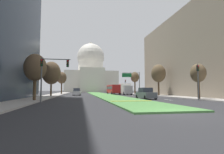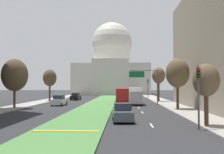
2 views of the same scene
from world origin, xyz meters
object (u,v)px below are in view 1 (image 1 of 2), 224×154
at_px(sedan_distant, 78,91).
at_px(box_truck_delivery, 125,89).
at_px(capitol_building, 91,73).
at_px(sedan_lead_stopped, 146,94).
at_px(street_tree_left_mid, 51,73).
at_px(street_tree_left_far, 62,78).
at_px(street_tree_right_mid, 158,73).
at_px(street_tree_left_near, 35,68).
at_px(sedan_far_horizon, 109,91).
at_px(sedan_midblock, 77,92).
at_px(city_bus, 113,89).
at_px(street_tree_right_near, 198,73).
at_px(traffic_light_near_right, 198,77).
at_px(traffic_light_near_left, 49,70).
at_px(traffic_light_far_right, 125,85).
at_px(sedan_very_far, 84,91).
at_px(overhead_guide_sign, 133,79).
at_px(street_tree_right_far, 135,77).

height_order(sedan_distant, box_truck_delivery, box_truck_delivery).
xyz_separation_m(capitol_building, sedan_lead_stopped, (4.28, -79.19, -10.45)).
distance_m(street_tree_left_mid, street_tree_left_far, 17.72).
xyz_separation_m(street_tree_right_mid, street_tree_left_far, (-24.46, 18.66, -0.18)).
distance_m(street_tree_left_near, sedan_far_horizon, 56.74).
bearing_deg(street_tree_left_mid, street_tree_left_far, 88.56).
xyz_separation_m(sedan_midblock, city_bus, (11.25, 8.99, 0.91)).
bearing_deg(street_tree_left_near, street_tree_right_near, -2.48).
distance_m(traffic_light_near_right, sedan_far_horizon, 55.96).
height_order(traffic_light_near_left, sedan_distant, traffic_light_near_left).
relative_size(traffic_light_far_right, sedan_very_far, 1.19).
bearing_deg(street_tree_left_mid, capitol_building, 79.24).
distance_m(traffic_light_near_left, street_tree_left_mid, 19.76).
bearing_deg(sedan_distant, box_truck_delivery, -46.26).
bearing_deg(city_bus, capitol_building, 94.86).
relative_size(street_tree_left_far, sedan_far_horizon, 1.56).
height_order(traffic_light_near_left, street_tree_left_near, street_tree_left_near).
height_order(street_tree_right_mid, sedan_very_far, street_tree_right_mid).
relative_size(traffic_light_far_right, overhead_guide_sign, 0.80).
relative_size(capitol_building, sedan_lead_stopped, 7.14).
bearing_deg(street_tree_left_mid, box_truck_delivery, 23.81).
bearing_deg(street_tree_right_far, traffic_light_near_right, -92.74).
bearing_deg(street_tree_left_mid, traffic_light_near_right, -38.21).
height_order(traffic_light_far_right, box_truck_delivery, traffic_light_far_right).
distance_m(overhead_guide_sign, street_tree_right_far, 9.57).
xyz_separation_m(street_tree_left_mid, sedan_lead_stopped, (16.74, -13.59, -4.33)).
bearing_deg(traffic_light_near_left, city_bus, 68.14).
height_order(street_tree_left_mid, box_truck_delivery, street_tree_left_mid).
relative_size(street_tree_left_near, city_bus, 0.58).
xyz_separation_m(capitol_building, traffic_light_near_left, (-9.63, -85.10, -7.50)).
height_order(traffic_light_near_left, sedan_midblock, traffic_light_near_left).
distance_m(street_tree_left_mid, sedan_lead_stopped, 22.00).
xyz_separation_m(street_tree_left_mid, sedan_very_far, (8.54, 52.92, -4.31)).
height_order(sedan_midblock, box_truck_delivery, box_truck_delivery).
bearing_deg(traffic_light_near_left, street_tree_left_far, 93.66).
distance_m(traffic_light_far_right, sedan_far_horizon, 15.24).
relative_size(overhead_guide_sign, sedan_midblock, 1.46).
distance_m(street_tree_left_mid, box_truck_delivery, 21.20).
height_order(street_tree_left_near, street_tree_right_far, street_tree_right_far).
distance_m(capitol_building, street_tree_right_mid, 67.95).
distance_m(sedan_far_horizon, sedan_very_far, 18.62).
xyz_separation_m(street_tree_left_far, city_bus, (16.30, -2.54, -3.44)).
bearing_deg(street_tree_left_far, street_tree_left_mid, -91.44).
bearing_deg(street_tree_right_mid, street_tree_left_near, -149.10).
relative_size(traffic_light_near_left, sedan_very_far, 1.19).
distance_m(capitol_building, traffic_light_far_right, 44.45).
xyz_separation_m(street_tree_right_mid, sedan_midblock, (-19.41, 7.14, -4.52)).
bearing_deg(traffic_light_near_left, sedan_far_horizon, 73.94).
distance_m(street_tree_left_near, box_truck_delivery, 30.65).
bearing_deg(box_truck_delivery, overhead_guide_sign, -15.21).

